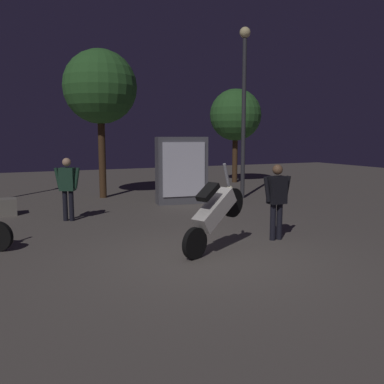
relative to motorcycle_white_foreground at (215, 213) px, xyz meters
name	(u,v)px	position (x,y,z in m)	size (l,w,h in m)	color
ground_plane	(208,260)	(-0.31, -0.36, -0.74)	(40.00, 40.00, 0.00)	#605951
motorcycle_white_foreground	(215,213)	(0.00, 0.00, 0.00)	(1.56, 0.77, 1.63)	black
person_rider_beside	(67,184)	(-2.03, 4.06, 0.20)	(0.62, 0.39, 1.59)	black
person_bystander_far	(277,196)	(1.59, 0.31, 0.18)	(0.66, 0.24, 1.56)	black
streetlamp_far	(244,93)	(3.97, 5.53, 2.79)	(0.36, 0.36, 5.66)	#38383D
tree_left_bg	(100,88)	(-0.37, 7.64, 2.99)	(2.47, 2.47, 5.00)	#4C331E
tree_center_bg	(235,115)	(6.22, 9.91, 2.31)	(2.33, 2.33, 4.24)	#4C331E
kiosk_billboard	(182,170)	(1.63, 5.37, 0.31)	(1.65, 0.72, 2.10)	#595960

